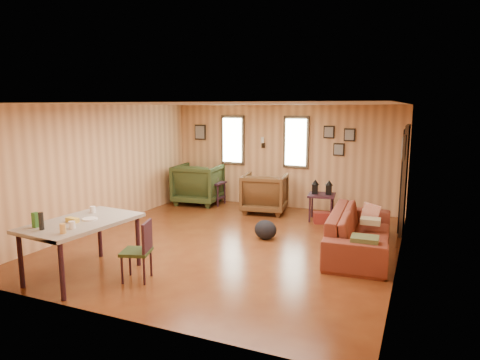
# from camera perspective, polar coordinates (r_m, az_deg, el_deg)

# --- Properties ---
(room) EXTENTS (5.54, 6.04, 2.44)m
(room) POSITION_cam_1_polar(r_m,az_deg,el_deg) (7.51, 0.81, 0.93)
(room) COLOR brown
(room) RESTS_ON ground
(sofa) EXTENTS (0.84, 2.39, 0.92)m
(sofa) POSITION_cam_1_polar(r_m,az_deg,el_deg) (7.26, 15.73, -5.75)
(sofa) COLOR maroon
(sofa) RESTS_ON ground
(recliner_brown) EXTENTS (1.07, 1.02, 0.97)m
(recliner_brown) POSITION_cam_1_polar(r_m,az_deg,el_deg) (9.61, 3.33, -1.50)
(recliner_brown) COLOR #4F3117
(recliner_brown) RESTS_ON ground
(recliner_green) EXTENTS (1.15, 1.09, 1.08)m
(recliner_green) POSITION_cam_1_polar(r_m,az_deg,el_deg) (10.50, -5.55, -0.27)
(recliner_green) COLOR #2F3B1B
(recliner_green) RESTS_ON ground
(end_table) EXTENTS (0.53, 0.48, 0.68)m
(end_table) POSITION_cam_1_polar(r_m,az_deg,el_deg) (10.43, -3.61, -1.20)
(end_table) COLOR #31151F
(end_table) RESTS_ON ground
(side_table) EXTENTS (0.60, 0.60, 0.86)m
(side_table) POSITION_cam_1_polar(r_m,az_deg,el_deg) (9.05, 10.86, -1.70)
(side_table) COLOR #31151F
(side_table) RESTS_ON ground
(cooler) EXTENTS (0.38, 0.33, 0.23)m
(cooler) POSITION_cam_1_polar(r_m,az_deg,el_deg) (8.94, 10.80, -4.95)
(cooler) COLOR maroon
(cooler) RESTS_ON ground
(backpack) EXTENTS (0.48, 0.42, 0.35)m
(backpack) POSITION_cam_1_polar(r_m,az_deg,el_deg) (7.73, 3.42, -6.64)
(backpack) COLOR black
(backpack) RESTS_ON ground
(sofa_pillows) EXTENTS (0.45, 1.63, 0.34)m
(sofa_pillows) POSITION_cam_1_polar(r_m,az_deg,el_deg) (6.99, 16.69, -6.10)
(sofa_pillows) COLOR #49542F
(sofa_pillows) RESTS_ON sofa
(dining_table) EXTENTS (1.08, 1.64, 1.03)m
(dining_table) POSITION_cam_1_polar(r_m,az_deg,el_deg) (6.34, -20.47, -5.78)
(dining_table) COLOR #9E9384
(dining_table) RESTS_ON ground
(dining_chair) EXTENTS (0.47, 0.47, 0.83)m
(dining_chair) POSITION_cam_1_polar(r_m,az_deg,el_deg) (6.03, -13.11, -8.76)
(dining_chair) COLOR #2F3B1B
(dining_chair) RESTS_ON ground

